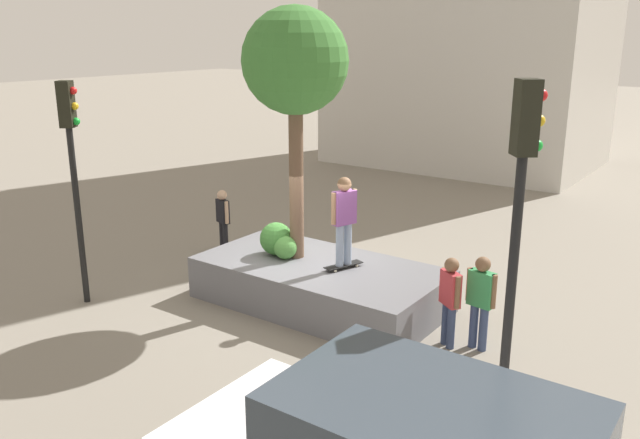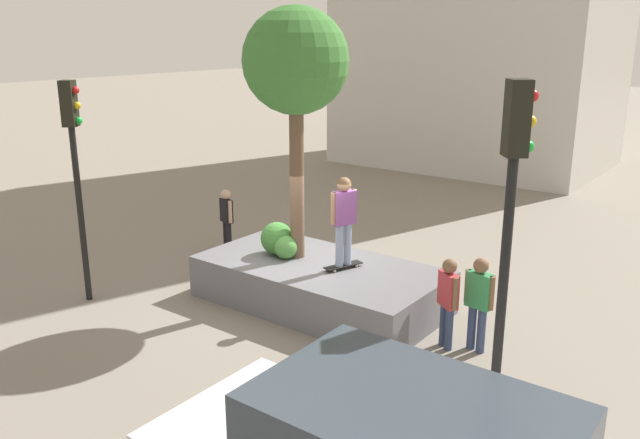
# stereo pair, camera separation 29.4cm
# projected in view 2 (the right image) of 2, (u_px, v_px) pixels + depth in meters

# --- Properties ---
(ground_plane) EXTENTS (120.00, 120.00, 0.00)m
(ground_plane) POSITION_uv_depth(u_px,v_px,m) (303.00, 298.00, 13.22)
(ground_plane) COLOR gray
(planter_ledge) EXTENTS (4.76, 2.46, 0.84)m
(planter_ledge) POSITION_uv_depth(u_px,v_px,m) (320.00, 284.00, 12.83)
(planter_ledge) COLOR slate
(planter_ledge) RESTS_ON ground
(plaza_tree) EXTENTS (2.00, 2.00, 4.83)m
(plaza_tree) POSITION_uv_depth(u_px,v_px,m) (296.00, 64.00, 12.10)
(plaza_tree) COLOR brown
(plaza_tree) RESTS_ON planter_ledge
(boxwood_shrub) EXTENTS (0.47, 0.47, 0.47)m
(boxwood_shrub) POSITION_uv_depth(u_px,v_px,m) (286.00, 247.00, 12.96)
(boxwood_shrub) COLOR #4C8C3D
(boxwood_shrub) RESTS_ON planter_ledge
(hedge_clump) EXTENTS (0.66, 0.66, 0.66)m
(hedge_clump) POSITION_uv_depth(u_px,v_px,m) (277.00, 238.00, 13.19)
(hedge_clump) COLOR #3D7A33
(hedge_clump) RESTS_ON planter_ledge
(skateboard) EXTENTS (0.47, 0.82, 0.07)m
(skateboard) POSITION_uv_depth(u_px,v_px,m) (343.00, 266.00, 12.46)
(skateboard) COLOR black
(skateboard) RESTS_ON planter_ledge
(skateboarder) EXTENTS (0.33, 0.55, 1.71)m
(skateboarder) POSITION_uv_depth(u_px,v_px,m) (344.00, 215.00, 12.18)
(skateboarder) COLOR #8C9EB7
(skateboarder) RESTS_ON skateboard
(traffic_light_corner) EXTENTS (0.37, 0.37, 4.33)m
(traffic_light_corner) POSITION_uv_depth(u_px,v_px,m) (75.00, 154.00, 12.35)
(traffic_light_corner) COLOR black
(traffic_light_corner) RESTS_ON ground
(traffic_light_median) EXTENTS (0.37, 0.37, 4.69)m
(traffic_light_median) POSITION_uv_depth(u_px,v_px,m) (510.00, 212.00, 7.51)
(traffic_light_median) COLOR black
(traffic_light_median) RESTS_ON ground
(pedestrian_crossing) EXTENTS (0.46, 0.39, 1.59)m
(pedestrian_crossing) POSITION_uv_depth(u_px,v_px,m) (448.00, 297.00, 10.92)
(pedestrian_crossing) COLOR navy
(pedestrian_crossing) RESTS_ON ground
(passerby_with_bag) EXTENTS (0.55, 0.26, 1.64)m
(passerby_with_bag) POSITION_uv_depth(u_px,v_px,m) (479.00, 298.00, 10.81)
(passerby_with_bag) COLOR navy
(passerby_with_bag) RESTS_ON ground
(bystander_watching) EXTENTS (0.49, 0.31, 1.54)m
(bystander_watching) POSITION_uv_depth(u_px,v_px,m) (227.00, 216.00, 15.85)
(bystander_watching) COLOR black
(bystander_watching) RESTS_ON ground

